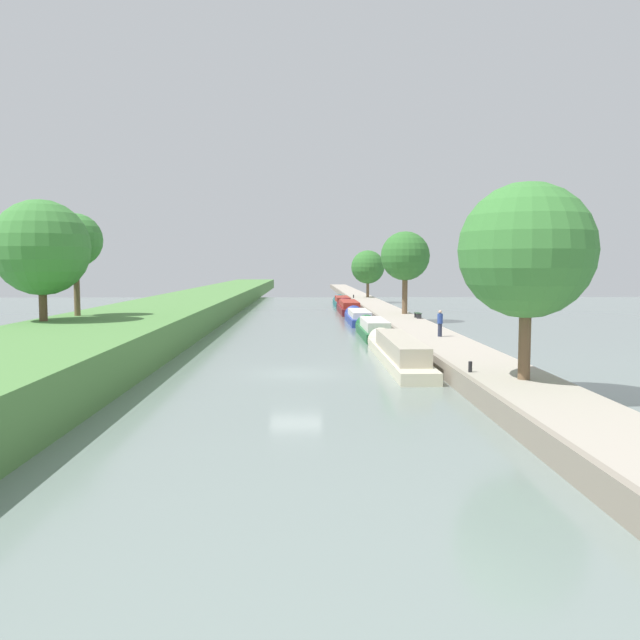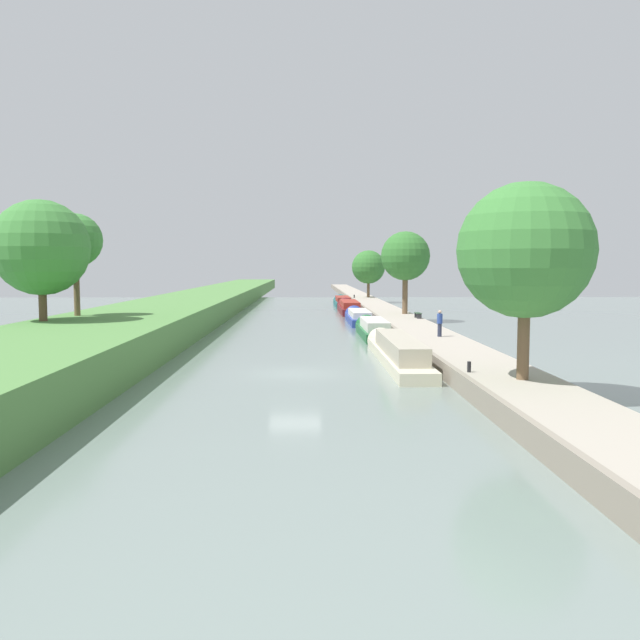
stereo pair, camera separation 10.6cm
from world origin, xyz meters
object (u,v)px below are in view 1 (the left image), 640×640
object	(u,v)px
narrowboat_maroon	(348,307)
park_bench	(418,314)
narrowboat_teal	(342,302)
person_walking	(440,323)
mooring_bollard_far	(354,296)
narrowboat_green	(373,329)
narrowboat_blue	(358,317)
mooring_bollard_near	(470,367)
narrowboat_cream	(397,351)

from	to	relation	value
narrowboat_maroon	park_bench	world-z (taller)	narrowboat_maroon
narrowboat_teal	narrowboat_maroon	bearing A→B (deg)	-89.82
person_walking	park_bench	distance (m)	14.83
mooring_bollard_far	park_bench	size ratio (longest dim) A/B	0.30
narrowboat_green	narrowboat_maroon	size ratio (longest dim) A/B	0.80
narrowboat_blue	mooring_bollard_far	size ratio (longest dim) A/B	24.65
person_walking	mooring_bollard_far	bearing A→B (deg)	91.80
narrowboat_green	mooring_bollard_far	xyz separation A→B (m)	(1.78, 43.06, 0.49)
person_walking	mooring_bollard_near	size ratio (longest dim) A/B	3.69
narrowboat_cream	mooring_bollard_near	size ratio (longest dim) A/B	34.16
narrowboat_blue	park_bench	xyz separation A→B (m)	(4.66, -5.29, 0.66)
mooring_bollard_near	park_bench	size ratio (longest dim) A/B	0.30
narrowboat_green	narrowboat_blue	distance (m)	12.03
narrowboat_cream	mooring_bollard_near	bearing A→B (deg)	-77.96
mooring_bollard_far	person_walking	bearing A→B (deg)	-88.20
park_bench	mooring_bollard_far	bearing A→B (deg)	94.35
mooring_bollard_near	mooring_bollard_far	bearing A→B (deg)	90.00
narrowboat_green	narrowboat_teal	xyz separation A→B (m)	(-0.16, 37.92, -0.01)
narrowboat_maroon	mooring_bollard_near	bearing A→B (deg)	-87.71
narrowboat_maroon	narrowboat_teal	bearing A→B (deg)	90.18
narrowboat_cream	mooring_bollard_far	size ratio (longest dim) A/B	34.16
narrowboat_blue	person_walking	xyz separation A→B (m)	(3.50, -20.07, 1.18)
park_bench	person_walking	bearing A→B (deg)	-94.48
person_walking	mooring_bollard_far	xyz separation A→B (m)	(-1.60, 51.09, -0.65)
narrowboat_maroon	mooring_bollard_near	size ratio (longest dim) A/B	29.07
narrowboat_teal	park_bench	bearing A→B (deg)	-81.42
mooring_bollard_far	narrowboat_green	bearing A→B (deg)	-92.37
narrowboat_teal	mooring_bollard_near	size ratio (longest dim) A/B	25.03
narrowboat_blue	mooring_bollard_near	bearing A→B (deg)	-86.81
park_bench	narrowboat_cream	bearing A→B (deg)	-102.87
narrowboat_maroon	park_bench	distance (m)	19.46
narrowboat_teal	person_walking	distance (m)	46.11
narrowboat_green	narrowboat_blue	bearing A→B (deg)	90.55
mooring_bollard_far	narrowboat_cream	bearing A→B (deg)	-91.86
narrowboat_green	narrowboat_blue	size ratio (longest dim) A/B	0.94
mooring_bollard_near	narrowboat_maroon	bearing A→B (deg)	92.29
narrowboat_maroon	narrowboat_cream	bearing A→B (deg)	-89.90
narrowboat_teal	person_walking	bearing A→B (deg)	-85.59
narrowboat_green	narrowboat_blue	world-z (taller)	narrowboat_green
narrowboat_green	narrowboat_teal	world-z (taller)	narrowboat_green
narrowboat_cream	park_bench	size ratio (longest dim) A/B	10.25
narrowboat_cream	mooring_bollard_near	distance (m)	8.81
person_walking	narrowboat_cream	bearing A→B (deg)	-122.74
person_walking	park_bench	xyz separation A→B (m)	(1.16, 14.78, -0.53)
park_bench	narrowboat_blue	bearing A→B (deg)	131.37
narrowboat_teal	mooring_bollard_far	distance (m)	5.51
narrowboat_maroon	mooring_bollard_far	distance (m)	17.55
narrowboat_cream	park_bench	bearing A→B (deg)	77.13
narrowboat_blue	person_walking	distance (m)	20.40
narrowboat_teal	mooring_bollard_far	xyz separation A→B (m)	(1.94, 5.14, 0.51)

